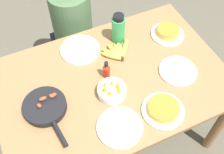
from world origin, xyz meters
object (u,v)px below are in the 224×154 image
Objects in this scene: frittata_plate_center at (168,32)px; hot_sauce_bottle at (106,70)px; empty_plate_far_right at (178,71)px; water_bottle at (118,29)px; empty_plate_near_front at (80,50)px; fruit_bowl_mango at (112,91)px; frittata_plate_side at (163,109)px; empty_plate_far_left at (120,127)px; person_figure at (74,37)px; skillet at (45,107)px; banana_bunch at (117,52)px.

hot_sauce_bottle reaches higher than frittata_plate_center.
empty_plate_far_right is 0.49m from water_bottle.
empty_plate_near_front and empty_plate_far_right have the same top height.
frittata_plate_side is at bearing -47.23° from fruit_bowl_mango.
empty_plate_far_left is 0.22× the size of person_figure.
frittata_plate_center is 0.96× the size of empty_plate_far_right.
fruit_bowl_mango is 0.14m from hot_sauce_bottle.
skillet is 0.40m from fruit_bowl_mango.
water_bottle is (-0.22, 0.42, 0.10)m from empty_plate_far_right.
skillet is at bearing -169.64° from hot_sauce_bottle.
fruit_bowl_mango is (-0.46, 0.02, 0.02)m from empty_plate_far_right.
frittata_plate_center is 0.81m from person_figure.
water_bottle is 0.59m from person_figure.
fruit_bowl_mango is at bearing -153.11° from frittata_plate_center.
frittata_plate_side is at bearing -84.46° from banana_bunch.
skillet is 1.88× the size of water_bottle.
frittata_plate_center is 0.63m from empty_plate_near_front.
banana_bunch is 0.55m from empty_plate_far_left.
empty_plate_near_front is 1.54× the size of fruit_bowl_mango.
fruit_bowl_mango is (-0.22, 0.24, 0.01)m from frittata_plate_side.
skillet is at bearing -166.70° from frittata_plate_center.
person_figure reaches higher than skillet.
water_bottle is (0.29, 0.62, 0.10)m from empty_plate_far_left.
hot_sauce_bottle is at bearing -89.93° from person_figure.
frittata_plate_center is at bearing -43.96° from person_figure.
empty_plate_far_right is (0.51, 0.20, 0.00)m from empty_plate_far_left.
fruit_bowl_mango is at bearing 132.77° from frittata_plate_side.
frittata_plate_side is 0.32m from empty_plate_far_right.
banana_bunch is 0.59× the size of skillet.
empty_plate_far_right is at bearing -40.68° from empty_plate_near_front.
empty_plate_near_front is at bearing 105.65° from hot_sauce_bottle.
empty_plate_far_left and empty_plate_far_right have the same top height.
frittata_plate_center is (0.96, 0.23, -0.00)m from skillet.
empty_plate_near_front is (0.35, 0.35, -0.02)m from skillet.
empty_plate_far_right is (-0.11, -0.31, -0.02)m from frittata_plate_center.
frittata_plate_side is (-0.35, -0.52, -0.00)m from frittata_plate_center.
empty_plate_far_right is at bearing 77.50° from skillet.
empty_plate_far_left is 1.49× the size of fruit_bowl_mango.
skillet is 0.68m from frittata_plate_side.
person_figure is at bearing 117.21° from empty_plate_far_right.
banana_bunch is 1.83× the size of hot_sauce_bottle.
empty_plate_far_left is 0.23m from fruit_bowl_mango.
skillet is 1.72× the size of empty_plate_far_right.
frittata_plate_side is 1.12× the size of water_bottle.
banana_bunch is 1.05× the size of frittata_plate_center.
skillet reaches higher than empty_plate_far_right.
skillet reaches higher than empty_plate_far_left.
banana_bunch is 0.16m from water_bottle.
banana_bunch is at bearing 58.45° from fruit_bowl_mango.
skillet is at bearing -159.22° from banana_bunch.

